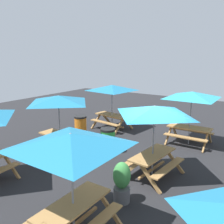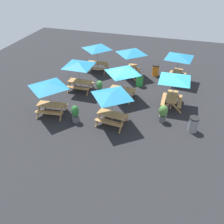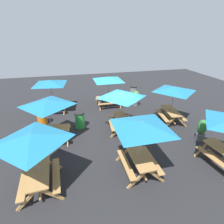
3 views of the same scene
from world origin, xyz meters
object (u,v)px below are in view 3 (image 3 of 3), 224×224
(picnic_table_6, at_px, (48,106))
(potted_plant_2, at_px, (202,130))
(trash_bin_orange, at_px, (42,117))
(potted_plant_0, at_px, (130,137))
(picnic_table_2, at_px, (174,92))
(potted_plant_1, at_px, (136,98))
(picnic_table_5, at_px, (108,81))
(picnic_table_4, at_px, (142,129))
(trash_bin_gray, at_px, (133,92))
(picnic_table_0, at_px, (50,85))
(trash_bin_green, at_px, (80,120))
(picnic_table_1, at_px, (32,142))
(picnic_table_3, at_px, (122,98))

(picnic_table_6, xyz_separation_m, potted_plant_2, (1.80, 7.55, -1.37))
(trash_bin_orange, bearing_deg, potted_plant_0, 51.76)
(potted_plant_2, bearing_deg, potted_plant_0, -94.52)
(picnic_table_2, relative_size, potted_plant_1, 1.97)
(picnic_table_5, height_order, trash_bin_orange, picnic_table_5)
(picnic_table_4, xyz_separation_m, trash_bin_gray, (-8.47, 2.87, -1.49))
(picnic_table_0, bearing_deg, picnic_table_6, -80.11)
(trash_bin_green, distance_m, potted_plant_2, 6.70)
(picnic_table_4, xyz_separation_m, picnic_table_5, (-6.97, 0.31, 0.00))
(picnic_table_1, xyz_separation_m, picnic_table_4, (0.06, 3.79, 0.00))
(potted_plant_2, bearing_deg, picnic_table_0, -126.20)
(picnic_table_2, bearing_deg, trash_bin_orange, -94.02)
(picnic_table_0, xyz_separation_m, potted_plant_2, (5.63, 7.70, -1.37))
(picnic_table_2, distance_m, picnic_table_3, 3.33)
(picnic_table_0, distance_m, trash_bin_gray, 6.90)
(picnic_table_3, relative_size, trash_bin_green, 2.38)
(potted_plant_1, bearing_deg, picnic_table_0, -93.45)
(picnic_table_4, relative_size, trash_bin_orange, 2.89)
(picnic_table_6, relative_size, potted_plant_1, 1.97)
(picnic_table_2, height_order, trash_bin_green, picnic_table_2)
(picnic_table_5, xyz_separation_m, potted_plant_1, (0.37, 2.06, -1.34))
(picnic_table_5, bearing_deg, trash_bin_orange, -159.17)
(picnic_table_3, height_order, potted_plant_2, picnic_table_3)
(picnic_table_2, xyz_separation_m, trash_bin_green, (-0.61, -5.63, -1.49))
(trash_bin_gray, xyz_separation_m, trash_bin_green, (4.25, -4.92, 0.00))
(picnic_table_4, height_order, trash_bin_orange, picnic_table_4)
(picnic_table_2, distance_m, picnic_table_6, 7.14)
(picnic_table_5, bearing_deg, potted_plant_2, -57.39)
(picnic_table_1, xyz_separation_m, trash_bin_gray, (-8.41, 6.66, -1.49))
(picnic_table_3, bearing_deg, picnic_table_6, -80.97)
(trash_bin_green, relative_size, potted_plant_0, 0.88)
(trash_bin_gray, height_order, potted_plant_2, potted_plant_2)
(trash_bin_orange, distance_m, potted_plant_0, 5.71)
(trash_bin_green, bearing_deg, picnic_table_4, 25.94)
(potted_plant_1, bearing_deg, potted_plant_0, -23.66)
(picnic_table_3, height_order, picnic_table_6, same)
(picnic_table_3, xyz_separation_m, picnic_table_5, (-3.58, 0.06, 0.00))
(picnic_table_5, height_order, trash_bin_green, picnic_table_5)
(potted_plant_2, bearing_deg, picnic_table_4, -71.55)
(picnic_table_0, xyz_separation_m, picnic_table_6, (3.84, 0.15, 0.00))
(picnic_table_3, bearing_deg, picnic_table_1, -45.43)
(picnic_table_1, xyz_separation_m, potted_plant_0, (-1.57, 3.99, -1.42))
(picnic_table_6, bearing_deg, picnic_table_1, -90.38)
(picnic_table_1, height_order, picnic_table_2, same)
(picnic_table_6, relative_size, trash_bin_orange, 2.38)
(picnic_table_3, height_order, potted_plant_1, picnic_table_3)
(potted_plant_2, bearing_deg, picnic_table_6, -103.39)
(picnic_table_1, xyz_separation_m, trash_bin_orange, (-5.10, -0.50, -1.49))
(picnic_table_0, relative_size, potted_plant_0, 2.51)
(picnic_table_2, distance_m, picnic_table_5, 4.68)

